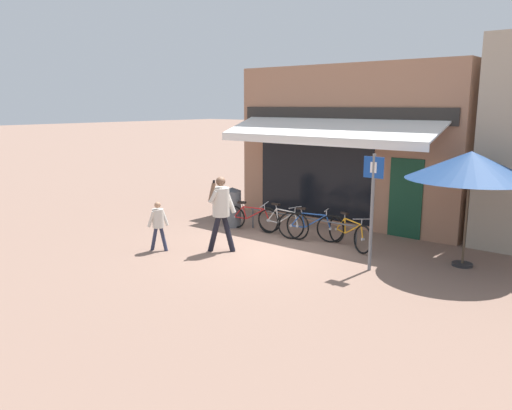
{
  "coord_description": "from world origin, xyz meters",
  "views": [
    {
      "loc": [
        7.28,
        -9.38,
        3.47
      ],
      "look_at": [
        -0.29,
        -0.09,
        1.05
      ],
      "focal_mm": 35.0,
      "sensor_mm": 36.0,
      "label": 1
    }
  ],
  "objects_px": {
    "bicycle_silver": "(282,222)",
    "cafe_parasol": "(471,166)",
    "bicycle_red": "(251,218)",
    "litter_bin": "(232,207)",
    "bicycle_orange": "(349,233)",
    "parking_sign": "(372,200)",
    "pedestrian_child": "(158,221)",
    "pedestrian_adult": "(221,206)",
    "bicycle_blue": "(310,226)"
  },
  "relations": [
    {
      "from": "bicycle_red",
      "to": "bicycle_orange",
      "type": "distance_m",
      "value": 2.96
    },
    {
      "from": "pedestrian_child",
      "to": "parking_sign",
      "type": "distance_m",
      "value": 5.05
    },
    {
      "from": "bicycle_silver",
      "to": "bicycle_blue",
      "type": "relative_size",
      "value": 1.04
    },
    {
      "from": "bicycle_silver",
      "to": "parking_sign",
      "type": "distance_m",
      "value": 3.47
    },
    {
      "from": "bicycle_red",
      "to": "litter_bin",
      "type": "xyz_separation_m",
      "value": [
        -0.72,
        0.01,
        0.21
      ]
    },
    {
      "from": "bicycle_blue",
      "to": "parking_sign",
      "type": "xyz_separation_m",
      "value": [
        2.28,
        -1.19,
        1.13
      ]
    },
    {
      "from": "bicycle_silver",
      "to": "bicycle_orange",
      "type": "distance_m",
      "value": 1.92
    },
    {
      "from": "bicycle_blue",
      "to": "parking_sign",
      "type": "bearing_deg",
      "value": -48.08
    },
    {
      "from": "cafe_parasol",
      "to": "bicycle_orange",
      "type": "bearing_deg",
      "value": -173.46
    },
    {
      "from": "cafe_parasol",
      "to": "bicycle_red",
      "type": "bearing_deg",
      "value": -174.75
    },
    {
      "from": "litter_bin",
      "to": "bicycle_orange",
      "type": "bearing_deg",
      "value": 3.11
    },
    {
      "from": "pedestrian_adult",
      "to": "pedestrian_child",
      "type": "bearing_deg",
      "value": 26.57
    },
    {
      "from": "bicycle_red",
      "to": "bicycle_silver",
      "type": "height_order",
      "value": "bicycle_silver"
    },
    {
      "from": "litter_bin",
      "to": "cafe_parasol",
      "type": "relative_size",
      "value": 0.43
    },
    {
      "from": "litter_bin",
      "to": "cafe_parasol",
      "type": "bearing_deg",
      "value": 4.54
    },
    {
      "from": "pedestrian_child",
      "to": "cafe_parasol",
      "type": "relative_size",
      "value": 0.45
    },
    {
      "from": "bicycle_silver",
      "to": "bicycle_orange",
      "type": "bearing_deg",
      "value": 7.84
    },
    {
      "from": "bicycle_red",
      "to": "litter_bin",
      "type": "relative_size",
      "value": 1.53
    },
    {
      "from": "parking_sign",
      "to": "litter_bin",
      "type": "bearing_deg",
      "value": 167.74
    },
    {
      "from": "pedestrian_adult",
      "to": "cafe_parasol",
      "type": "distance_m",
      "value": 5.58
    },
    {
      "from": "bicycle_blue",
      "to": "bicycle_orange",
      "type": "height_order",
      "value": "bicycle_blue"
    },
    {
      "from": "bicycle_red",
      "to": "pedestrian_adult",
      "type": "relative_size",
      "value": 0.96
    },
    {
      "from": "bicycle_silver",
      "to": "parking_sign",
      "type": "bearing_deg",
      "value": -16.62
    },
    {
      "from": "bicycle_red",
      "to": "litter_bin",
      "type": "bearing_deg",
      "value": 166.49
    },
    {
      "from": "bicycle_red",
      "to": "cafe_parasol",
      "type": "xyz_separation_m",
      "value": [
        5.59,
        0.51,
        1.84
      ]
    },
    {
      "from": "bicycle_red",
      "to": "pedestrian_adult",
      "type": "bearing_deg",
      "value": -82.39
    },
    {
      "from": "bicycle_orange",
      "to": "pedestrian_adult",
      "type": "bearing_deg",
      "value": -108.63
    },
    {
      "from": "bicycle_blue",
      "to": "pedestrian_adult",
      "type": "height_order",
      "value": "pedestrian_adult"
    },
    {
      "from": "bicycle_red",
      "to": "bicycle_silver",
      "type": "bearing_deg",
      "value": -10.33
    },
    {
      "from": "pedestrian_adult",
      "to": "cafe_parasol",
      "type": "relative_size",
      "value": 0.69
    },
    {
      "from": "bicycle_red",
      "to": "parking_sign",
      "type": "distance_m",
      "value": 4.42
    },
    {
      "from": "bicycle_orange",
      "to": "pedestrian_adult",
      "type": "distance_m",
      "value": 3.23
    },
    {
      "from": "bicycle_blue",
      "to": "bicycle_orange",
      "type": "bearing_deg",
      "value": -16.94
    },
    {
      "from": "parking_sign",
      "to": "bicycle_red",
      "type": "bearing_deg",
      "value": 165.86
    },
    {
      "from": "bicycle_orange",
      "to": "pedestrian_adult",
      "type": "height_order",
      "value": "pedestrian_adult"
    },
    {
      "from": "bicycle_silver",
      "to": "parking_sign",
      "type": "xyz_separation_m",
      "value": [
        3.09,
        -1.08,
        1.13
      ]
    },
    {
      "from": "bicycle_silver",
      "to": "pedestrian_adult",
      "type": "bearing_deg",
      "value": -96.0
    },
    {
      "from": "bicycle_red",
      "to": "bicycle_silver",
      "type": "xyz_separation_m",
      "value": [
        1.05,
        0.04,
        0.02
      ]
    },
    {
      "from": "litter_bin",
      "to": "cafe_parasol",
      "type": "distance_m",
      "value": 6.54
    },
    {
      "from": "bicycle_red",
      "to": "parking_sign",
      "type": "bearing_deg",
      "value": -26.65
    },
    {
      "from": "bicycle_silver",
      "to": "pedestrian_adult",
      "type": "xyz_separation_m",
      "value": [
        -0.31,
        -2.05,
        0.72
      ]
    },
    {
      "from": "bicycle_silver",
      "to": "cafe_parasol",
      "type": "relative_size",
      "value": 0.65
    },
    {
      "from": "bicycle_silver",
      "to": "bicycle_blue",
      "type": "height_order",
      "value": "bicycle_silver"
    },
    {
      "from": "bicycle_red",
      "to": "bicycle_orange",
      "type": "relative_size",
      "value": 1.06
    },
    {
      "from": "bicycle_silver",
      "to": "pedestrian_child",
      "type": "xyz_separation_m",
      "value": [
        -1.52,
        -2.96,
        0.34
      ]
    },
    {
      "from": "bicycle_red",
      "to": "litter_bin",
      "type": "distance_m",
      "value": 0.75
    },
    {
      "from": "bicycle_blue",
      "to": "bicycle_orange",
      "type": "relative_size",
      "value": 1.0
    },
    {
      "from": "bicycle_silver",
      "to": "cafe_parasol",
      "type": "distance_m",
      "value": 4.91
    },
    {
      "from": "bicycle_red",
      "to": "parking_sign",
      "type": "xyz_separation_m",
      "value": [
        4.14,
        -1.04,
        1.15
      ]
    },
    {
      "from": "parking_sign",
      "to": "cafe_parasol",
      "type": "distance_m",
      "value": 2.23
    }
  ]
}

